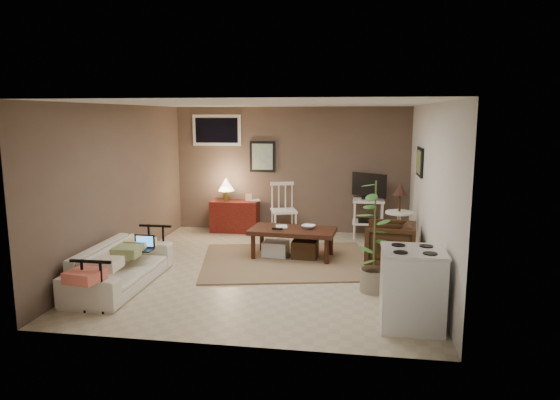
% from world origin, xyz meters
% --- Properties ---
extents(floor, '(5.00, 5.00, 0.00)m').
position_xyz_m(floor, '(0.00, 0.00, 0.00)').
color(floor, '#C1B293').
rests_on(floor, ground).
extents(art_back, '(0.50, 0.03, 0.60)m').
position_xyz_m(art_back, '(-0.55, 2.48, 1.45)').
color(art_back, black).
extents(art_right, '(0.03, 0.60, 0.45)m').
position_xyz_m(art_right, '(2.23, 1.05, 1.52)').
color(art_right, black).
extents(window, '(0.96, 0.03, 0.60)m').
position_xyz_m(window, '(-1.45, 2.48, 1.95)').
color(window, white).
extents(rug, '(2.96, 2.56, 0.02)m').
position_xyz_m(rug, '(0.23, 0.40, 0.01)').
color(rug, brown).
rests_on(rug, floor).
extents(coffee_table, '(1.38, 0.79, 0.50)m').
position_xyz_m(coffee_table, '(0.27, 0.62, 0.28)').
color(coffee_table, '#3B1910').
rests_on(coffee_table, floor).
extents(sofa, '(0.55, 1.88, 0.74)m').
position_xyz_m(sofa, '(-1.80, -1.02, 0.37)').
color(sofa, white).
rests_on(sofa, floor).
extents(sofa_pillows, '(0.36, 1.79, 0.13)m').
position_xyz_m(sofa_pillows, '(-1.75, -1.24, 0.45)').
color(sofa_pillows, beige).
rests_on(sofa_pillows, sofa).
extents(sofa_end_rails, '(0.51, 1.88, 0.63)m').
position_xyz_m(sofa_end_rails, '(-1.69, -1.02, 0.32)').
color(sofa_end_rails, black).
rests_on(sofa_end_rails, floor).
extents(laptop, '(0.29, 0.21, 0.20)m').
position_xyz_m(laptop, '(-1.62, -0.70, 0.48)').
color(laptop, black).
rests_on(laptop, sofa).
extents(red_console, '(0.91, 0.40, 1.05)m').
position_xyz_m(red_console, '(-1.08, 2.25, 0.36)').
color(red_console, maroon).
rests_on(red_console, floor).
extents(spindle_chair, '(0.56, 0.56, 0.99)m').
position_xyz_m(spindle_chair, '(-0.08, 2.10, 0.47)').
color(spindle_chair, white).
rests_on(spindle_chair, floor).
extents(tv_stand, '(0.61, 0.46, 1.20)m').
position_xyz_m(tv_stand, '(1.48, 2.16, 0.64)').
color(tv_stand, white).
rests_on(tv_stand, floor).
extents(side_table, '(0.44, 0.44, 1.18)m').
position_xyz_m(side_table, '(1.95, 1.09, 0.73)').
color(side_table, white).
rests_on(side_table, floor).
extents(armchair, '(0.74, 0.78, 0.73)m').
position_xyz_m(armchair, '(1.77, 0.43, 0.37)').
color(armchair, '#311B0D').
rests_on(armchair, floor).
extents(potted_plant, '(0.37, 0.37, 1.46)m').
position_xyz_m(potted_plant, '(1.49, -0.73, 0.78)').
color(potted_plant, gray).
rests_on(potted_plant, floor).
extents(stove, '(0.66, 0.61, 0.86)m').
position_xyz_m(stove, '(1.87, -1.76, 0.43)').
color(stove, white).
rests_on(stove, floor).
extents(bowl, '(0.22, 0.09, 0.22)m').
position_xyz_m(bowl, '(0.52, 0.69, 0.58)').
color(bowl, '#3B1910').
rests_on(bowl, coffee_table).
extents(book_table, '(0.18, 0.05, 0.24)m').
position_xyz_m(book_table, '(0.00, 0.68, 0.60)').
color(book_table, '#3B1910').
rests_on(book_table, coffee_table).
extents(book_console, '(0.18, 0.09, 0.25)m').
position_xyz_m(book_console, '(-0.75, 2.27, 0.73)').
color(book_console, '#3B1910').
rests_on(book_console, red_console).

